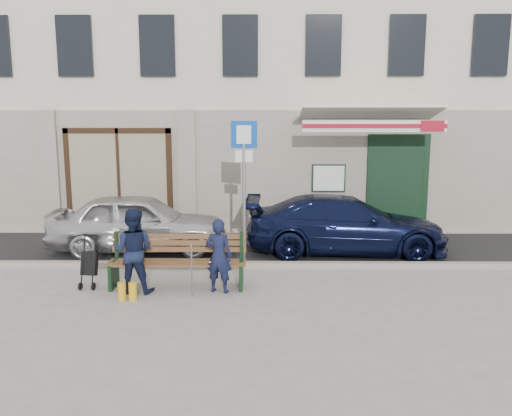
{
  "coord_description": "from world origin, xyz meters",
  "views": [
    {
      "loc": [
        0.53,
        -8.13,
        2.82
      ],
      "look_at": [
        0.43,
        1.6,
        1.2
      ],
      "focal_mm": 35.0,
      "sensor_mm": 36.0,
      "label": 1
    }
  ],
  "objects_px": {
    "man": "(219,256)",
    "woman": "(133,251)",
    "car_silver": "(139,222)",
    "bench": "(175,262)",
    "stroller": "(89,264)",
    "parking_sign": "(244,168)",
    "car_navy": "(345,224)"
  },
  "relations": [
    {
      "from": "bench",
      "to": "woman",
      "type": "bearing_deg",
      "value": -159.23
    },
    {
      "from": "car_navy",
      "to": "bench",
      "type": "distance_m",
      "value": 4.2
    },
    {
      "from": "car_navy",
      "to": "stroller",
      "type": "height_order",
      "value": "car_navy"
    },
    {
      "from": "car_silver",
      "to": "bench",
      "type": "relative_size",
      "value": 1.63
    },
    {
      "from": "car_navy",
      "to": "stroller",
      "type": "xyz_separation_m",
      "value": [
        -4.89,
        -2.46,
        -0.23
      ]
    },
    {
      "from": "car_silver",
      "to": "woman",
      "type": "height_order",
      "value": "woman"
    },
    {
      "from": "parking_sign",
      "to": "woman",
      "type": "xyz_separation_m",
      "value": [
        -1.82,
        -1.86,
        -1.25
      ]
    },
    {
      "from": "car_silver",
      "to": "parking_sign",
      "type": "relative_size",
      "value": 1.35
    },
    {
      "from": "car_silver",
      "to": "car_navy",
      "type": "height_order",
      "value": "car_silver"
    },
    {
      "from": "car_silver",
      "to": "stroller",
      "type": "height_order",
      "value": "car_silver"
    },
    {
      "from": "bench",
      "to": "man",
      "type": "xyz_separation_m",
      "value": [
        0.8,
        -0.24,
        0.18
      ]
    },
    {
      "from": "woman",
      "to": "stroller",
      "type": "xyz_separation_m",
      "value": [
        -0.85,
        0.26,
        -0.32
      ]
    },
    {
      "from": "bench",
      "to": "stroller",
      "type": "xyz_separation_m",
      "value": [
        -1.5,
        0.01,
        -0.05
      ]
    },
    {
      "from": "bench",
      "to": "woman",
      "type": "xyz_separation_m",
      "value": [
        -0.65,
        -0.25,
        0.26
      ]
    },
    {
      "from": "man",
      "to": "woman",
      "type": "xyz_separation_m",
      "value": [
        -1.45,
        -0.01,
        0.09
      ]
    },
    {
      "from": "bench",
      "to": "stroller",
      "type": "bearing_deg",
      "value": 179.54
    },
    {
      "from": "woman",
      "to": "bench",
      "type": "bearing_deg",
      "value": -155.17
    },
    {
      "from": "parking_sign",
      "to": "woman",
      "type": "relative_size",
      "value": 2.01
    },
    {
      "from": "car_navy",
      "to": "woman",
      "type": "bearing_deg",
      "value": 125.46
    },
    {
      "from": "parking_sign",
      "to": "woman",
      "type": "height_order",
      "value": "parking_sign"
    },
    {
      "from": "parking_sign",
      "to": "stroller",
      "type": "distance_m",
      "value": 3.48
    },
    {
      "from": "man",
      "to": "stroller",
      "type": "relative_size",
      "value": 1.38
    },
    {
      "from": "car_silver",
      "to": "parking_sign",
      "type": "xyz_separation_m",
      "value": [
        2.39,
        -0.91,
        1.3
      ]
    },
    {
      "from": "parking_sign",
      "to": "stroller",
      "type": "height_order",
      "value": "parking_sign"
    },
    {
      "from": "car_navy",
      "to": "bench",
      "type": "bearing_deg",
      "value": 127.64
    },
    {
      "from": "car_silver",
      "to": "stroller",
      "type": "xyz_separation_m",
      "value": [
        -0.28,
        -2.51,
        -0.26
      ]
    },
    {
      "from": "parking_sign",
      "to": "bench",
      "type": "distance_m",
      "value": 2.5
    },
    {
      "from": "car_silver",
      "to": "man",
      "type": "xyz_separation_m",
      "value": [
        2.02,
        -2.76,
        -0.03
      ]
    },
    {
      "from": "parking_sign",
      "to": "man",
      "type": "xyz_separation_m",
      "value": [
        -0.37,
        -1.85,
        -1.33
      ]
    },
    {
      "from": "woman",
      "to": "parking_sign",
      "type": "bearing_deg",
      "value": -130.31
    },
    {
      "from": "parking_sign",
      "to": "man",
      "type": "bearing_deg",
      "value": -87.23
    },
    {
      "from": "car_silver",
      "to": "bench",
      "type": "distance_m",
      "value": 2.81
    }
  ]
}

